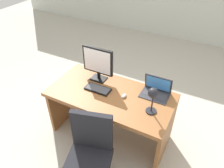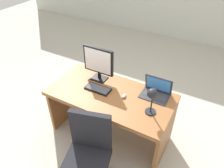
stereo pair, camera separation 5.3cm
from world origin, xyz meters
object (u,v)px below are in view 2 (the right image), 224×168
object	(u,v)px
desk	(112,103)
monitor	(98,62)
office_chair	(88,160)
desk_lamp	(152,96)
mouse	(124,96)
keyboard	(98,89)
laptop	(157,89)

from	to	relation	value
desk	monitor	xyz separation A→B (m)	(-0.29, 0.16, 0.46)
desk	office_chair	xyz separation A→B (m)	(0.12, -0.74, -0.18)
monitor	desk_lamp	bearing A→B (deg)	-19.20
desk	mouse	size ratio (longest dim) A/B	19.51
desk_lamp	office_chair	world-z (taller)	desk_lamp
desk	mouse	bearing A→B (deg)	-6.51
desk	monitor	size ratio (longest dim) A/B	3.33
desk_lamp	office_chair	distance (m)	0.97
monitor	desk_lamp	distance (m)	0.88
desk	keyboard	world-z (taller)	keyboard
laptop	office_chair	world-z (taller)	laptop
desk	office_chair	distance (m)	0.77
keyboard	desk_lamp	distance (m)	0.76
mouse	office_chair	world-z (taller)	office_chair
desk	keyboard	distance (m)	0.27
monitor	laptop	xyz separation A→B (m)	(0.77, 0.07, -0.19)
desk	mouse	distance (m)	0.27
mouse	desk_lamp	size ratio (longest dim) A/B	0.23
monitor	keyboard	bearing A→B (deg)	-61.47
desk	monitor	world-z (taller)	monitor
desk	mouse	world-z (taller)	mouse
laptop	desk_lamp	bearing A→B (deg)	-81.35
keyboard	laptop	bearing A→B (deg)	22.49
mouse	office_chair	xyz separation A→B (m)	(-0.06, -0.72, -0.39)
desk	laptop	distance (m)	0.60
mouse	desk_lamp	bearing A→B (deg)	-16.86
monitor	keyboard	size ratio (longest dim) A/B	1.41
laptop	mouse	xyz separation A→B (m)	(-0.31, -0.25, -0.05)
mouse	desk	bearing A→B (deg)	173.49
laptop	office_chair	bearing A→B (deg)	-110.83
laptop	desk_lamp	world-z (taller)	desk_lamp
keyboard	desk_lamp	size ratio (longest dim) A/B	0.96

